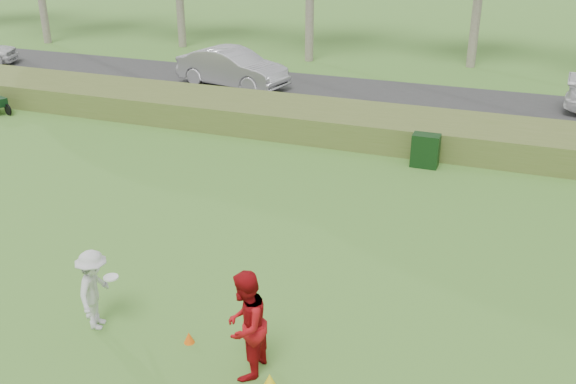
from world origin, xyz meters
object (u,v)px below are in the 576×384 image
at_px(cone_yellow, 270,380).
at_px(car_mid, 232,68).
at_px(player_white, 95,290).
at_px(utility_cabinet, 425,151).
at_px(cone_orange, 189,337).
at_px(player_red, 245,325).

xyz_separation_m(cone_yellow, car_mid, (-8.83, 17.37, 0.76)).
relative_size(player_white, utility_cabinet, 1.55).
distance_m(cone_orange, cone_yellow, 1.88).
distance_m(player_white, cone_yellow, 3.71).
distance_m(utility_cabinet, car_mid, 11.55).
relative_size(player_white, car_mid, 0.32).
height_order(player_white, car_mid, car_mid).
bearing_deg(cone_yellow, player_white, 173.47).
bearing_deg(cone_yellow, car_mid, 116.95).
bearing_deg(car_mid, player_red, -142.65).
xyz_separation_m(utility_cabinet, car_mid, (-9.51, 6.55, 0.38)).
bearing_deg(cone_orange, utility_cabinet, 76.39).
bearing_deg(cone_yellow, player_red, 160.68).
bearing_deg(cone_orange, player_white, -175.48).
bearing_deg(car_mid, player_white, -151.48).
bearing_deg(cone_yellow, cone_orange, 162.72).
bearing_deg(utility_cabinet, cone_orange, -103.74).
height_order(player_white, utility_cabinet, player_white).
bearing_deg(cone_orange, player_red, -16.52).
bearing_deg(utility_cabinet, car_mid, 145.33).
relative_size(cone_yellow, car_mid, 0.05).
distance_m(cone_orange, car_mid, 18.23).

